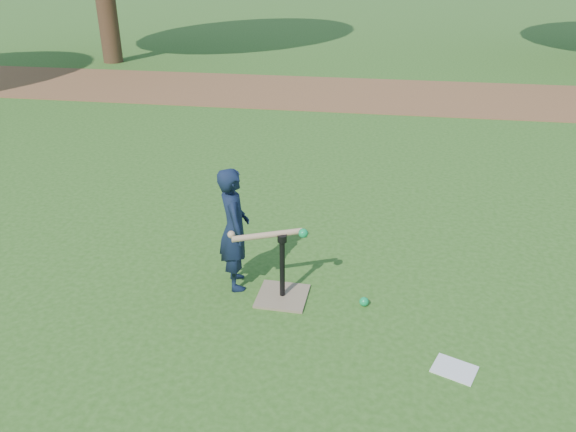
# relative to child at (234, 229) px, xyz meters

# --- Properties ---
(ground) EXTENTS (80.00, 80.00, 0.00)m
(ground) POSITION_rel_child_xyz_m (0.14, -0.05, -0.56)
(ground) COLOR #285116
(ground) RESTS_ON ground
(dirt_strip) EXTENTS (24.00, 3.00, 0.01)m
(dirt_strip) POSITION_rel_child_xyz_m (0.14, 7.45, -0.56)
(dirt_strip) COLOR brown
(dirt_strip) RESTS_ON ground
(child) EXTENTS (0.40, 0.48, 1.13)m
(child) POSITION_rel_child_xyz_m (0.00, 0.00, 0.00)
(child) COLOR black
(child) RESTS_ON ground
(wiffle_ball_ground) EXTENTS (0.08, 0.08, 0.08)m
(wiffle_ball_ground) POSITION_rel_child_xyz_m (1.16, -0.16, -0.52)
(wiffle_ball_ground) COLOR #0D9349
(wiffle_ball_ground) RESTS_ON ground
(clipboard) EXTENTS (0.36, 0.33, 0.01)m
(clipboard) POSITION_rel_child_xyz_m (1.85, -0.86, -0.56)
(clipboard) COLOR silver
(clipboard) RESTS_ON ground
(batting_tee) EXTENTS (0.44, 0.44, 0.61)m
(batting_tee) POSITION_rel_child_xyz_m (0.45, -0.14, -0.45)
(batting_tee) COLOR #836E53
(batting_tee) RESTS_ON ground
(swing_action) EXTENTS (0.66, 0.29, 0.08)m
(swing_action) POSITION_rel_child_xyz_m (0.36, -0.16, 0.06)
(swing_action) COLOR tan
(swing_action) RESTS_ON ground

